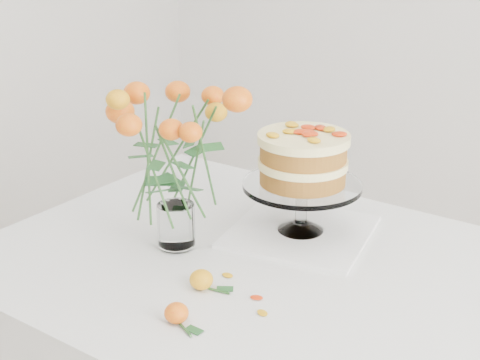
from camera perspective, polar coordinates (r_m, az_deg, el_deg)
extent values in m
cube|color=tan|center=(1.46, 5.15, -8.82)|extent=(1.40, 0.90, 0.04)
cylinder|color=tan|center=(2.22, -4.40, -8.69)|extent=(0.06, 0.06, 0.71)
cube|color=white|center=(1.45, 5.18, -8.03)|extent=(1.42, 0.92, 0.01)
cube|color=white|center=(1.87, 12.18, -4.97)|extent=(1.42, 0.01, 0.20)
cube|color=white|center=(1.90, -13.82, -4.56)|extent=(0.01, 0.92, 0.20)
cube|color=white|center=(1.62, 5.18, -4.42)|extent=(0.37, 0.37, 0.01)
cylinder|color=silver|center=(1.59, 5.26, -2.13)|extent=(0.03, 0.03, 0.09)
cylinder|color=silver|center=(1.57, 5.32, -0.41)|extent=(0.28, 0.28, 0.01)
cylinder|color=brown|center=(1.56, 5.35, 0.47)|extent=(0.24, 0.24, 0.04)
cylinder|color=#FFF8A4|center=(1.55, 5.39, 1.48)|extent=(0.25, 0.25, 0.02)
cylinder|color=brown|center=(1.54, 5.43, 2.50)|extent=(0.24, 0.24, 0.04)
cylinder|color=#FFF8A4|center=(1.53, 5.46, 3.56)|extent=(0.26, 0.26, 0.02)
cylinder|color=silver|center=(1.55, -5.40, -5.59)|extent=(0.07, 0.07, 0.01)
cylinder|color=silver|center=(1.53, -5.47, -3.80)|extent=(0.09, 0.09, 0.10)
ellipsoid|color=yellow|center=(1.38, -3.33, -8.48)|extent=(0.05, 0.05, 0.04)
cylinder|color=#2B5A24|center=(1.37, -2.03, -9.45)|extent=(0.06, 0.01, 0.00)
ellipsoid|color=#E73C0B|center=(1.28, -5.45, -11.23)|extent=(0.05, 0.05, 0.04)
cylinder|color=#2B5A24|center=(1.26, -4.77, -12.58)|extent=(0.05, 0.03, 0.00)
ellipsoid|color=#E5A10E|center=(1.43, -1.07, -8.14)|extent=(0.03, 0.02, 0.00)
ellipsoid|color=#E5A10E|center=(1.35, 1.42, -10.01)|extent=(0.03, 0.02, 0.00)
ellipsoid|color=#E5A10E|center=(1.30, 1.92, -11.28)|extent=(0.03, 0.02, 0.00)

